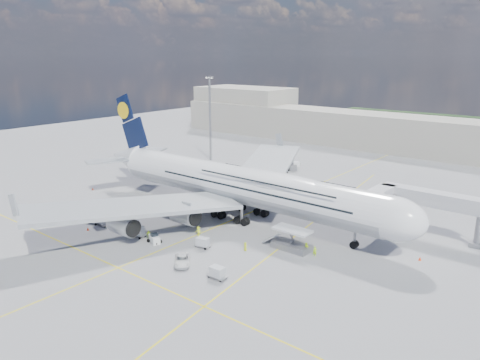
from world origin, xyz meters
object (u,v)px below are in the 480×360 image
Objects in this scene: light_mast at (210,118)px; cone_wing_left_outer at (287,181)px; crew_loader at (306,248)px; cone_tail at (93,189)px; dolly_row_a at (103,219)px; crew_wing at (149,235)px; baggage_tug at (154,239)px; cone_wing_left_inner at (242,183)px; service_van at (182,260)px; dolly_row_c at (138,231)px; cone_nose at (420,259)px; crew_tug at (198,231)px; dolly_nose_far at (217,272)px; crew_van at (245,246)px; dolly_back at (97,218)px; catering_truck_outer at (289,163)px; cargo_loader at (291,242)px; catering_truck_inner at (265,191)px; cone_wing_right_outer at (88,229)px; airliner at (241,184)px; dolly_nose_near at (203,242)px; cone_wing_right_inner at (132,221)px; jet_bridge at (409,200)px; dolly_row_b at (95,222)px.

light_mast is 39.89× the size of cone_wing_left_outer.
crew_loader is 3.25× the size of cone_tail.
dolly_row_a is 12.34m from crew_wing.
baggage_tug is 6.17× the size of cone_wing_left_inner.
dolly_row_c is at bearing 124.36° from service_van.
crew_tug is at bearing -156.72° from cone_nose.
dolly_nose_far is 0.96× the size of baggage_tug.
crew_wing reaches higher than crew_van.
baggage_tug is (17.87, -0.50, 0.41)m from dolly_back.
light_mast is at bearing 123.80° from dolly_row_a.
catering_truck_outer is 66.96m from service_van.
cargo_loader is 0.33× the size of light_mast.
catering_truck_inner is at bearing 114.67° from dolly_nose_far.
cone_wing_left_inner is 0.84× the size of cone_wing_right_outer.
airliner is 23.51× the size of dolly_row_c.
dolly_back is 26.00m from dolly_nose_near.
crew_wing reaches higher than cone_wing_right_inner.
cone_wing_left_outer is at bearing 111.41° from dolly_nose_far.
cone_nose is (21.13, 25.05, -0.68)m from dolly_nose_far.
light_mast reaches higher than crew_wing.
baggage_tug is (-32.98, -30.82, -6.09)m from jet_bridge.
cone_wing_left_inner is (-19.88, 35.65, -0.68)m from dolly_nose_near.
crew_wing is at bearing 61.25° from crew_van.
cone_tail is (-51.18, 5.05, -0.48)m from crew_van.
airliner is 4.21× the size of jet_bridge.
dolly_row_a is 39.88m from cone_wing_left_inner.
dolly_nose_near is at bearing -48.75° from light_mast.
baggage_tug is (36.83, -54.88, -12.44)m from light_mast.
catering_truck_outer is (-15.01, 40.46, -5.21)m from airliner.
cone_wing_left_inner reaches higher than dolly_back.
dolly_row_a is at bearing 53.81° from crew_van.
baggage_tug is 5.18× the size of cone_wing_right_outer.
dolly_row_a reaches higher than dolly_back.
service_van is (14.54, -3.04, -0.34)m from dolly_row_c.
cone_tail is at bearing 158.65° from crew_tug.
cargo_loader reaches higher than cone_wing_right_inner.
crew_van is at bearing 104.78° from dolly_nose_far.
catering_truck_outer is 59.04m from crew_van.
service_van reaches higher than cone_wing_left_inner.
crew_wing is (-25.17, -12.26, -0.15)m from crew_loader.
airliner is at bearing 60.08° from dolly_row_a.
catering_truck_outer is (2.93, 60.61, 0.50)m from dolly_row_a.
dolly_row_b is 5.42× the size of cone_tail.
cone_wing_left_inner is 36.71m from cone_tail.
airliner is 53.72m from light_mast.
airliner reaches higher than dolly_nose_far.
catering_truck_inner is at bearing 177.04° from jet_bridge.
jet_bridge is at bearing 64.21° from dolly_nose_far.
cone_tail is (-69.71, -18.41, -6.57)m from jet_bridge.
crew_van is at bearing -42.83° from light_mast.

